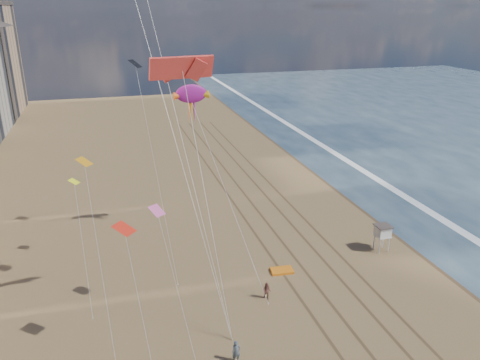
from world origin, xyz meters
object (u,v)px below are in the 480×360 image
object	(u,v)px
lifeguard_stand	(383,231)
show_kite	(191,94)
kite_flyer_a	(236,352)
kite_flyer_b	(267,291)
grounded_kite	(282,271)

from	to	relation	value
lifeguard_stand	show_kite	size ratio (longest dim) A/B	0.13
show_kite	kite_flyer_a	distance (m)	27.51
kite_flyer_b	kite_flyer_a	bearing A→B (deg)	-85.02
lifeguard_stand	grounded_kite	distance (m)	12.56
lifeguard_stand	kite_flyer_b	bearing A→B (deg)	-161.10
kite_flyer_a	kite_flyer_b	distance (m)	8.74
show_kite	kite_flyer_b	bearing A→B (deg)	-76.30
kite_flyer_a	kite_flyer_b	size ratio (longest dim) A/B	1.11
lifeguard_stand	show_kite	bearing A→B (deg)	152.30
grounded_kite	kite_flyer_a	distance (m)	13.87
show_kite	kite_flyer_a	bearing A→B (deg)	-93.19
show_kite	kite_flyer_a	xyz separation A→B (m)	(-1.25, -22.47, -15.83)
grounded_kite	show_kite	xyz separation A→B (m)	(-6.79, 11.20, 16.65)
show_kite	kite_flyer_b	size ratio (longest dim) A/B	13.46
kite_flyer_b	show_kite	bearing A→B (deg)	143.42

